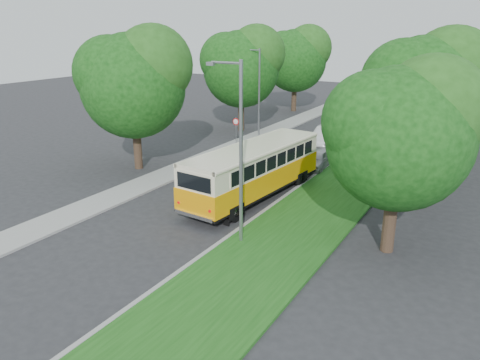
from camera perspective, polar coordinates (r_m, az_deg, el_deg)
The scene contains 13 objects.
ground at distance 25.27m, azimuth -5.52°, elevation -3.31°, with size 120.00×120.00×0.00m, color #29292C.
curb at distance 27.67m, azimuth 6.63°, elevation -1.23°, with size 0.20×70.00×0.15m, color gray.
grass_verge at distance 26.89m, azimuth 11.21°, elevation -2.07°, with size 4.50×70.00×0.13m, color #1B4F15.
sidewalk at distance 31.75m, azimuth -7.38°, elevation 1.30°, with size 2.20×70.00×0.12m, color gray.
treeline at distance 38.65m, azimuth 14.30°, elevation 12.81°, with size 24.27×41.91×9.46m.
lamppost_near at distance 19.72m, azimuth -0.11°, elevation 3.91°, with size 1.71×0.16×8.00m.
lamppost_far at distance 39.94m, azimuth 2.23°, elevation 10.89°, with size 1.71×0.16×7.50m.
warning_sign at distance 36.78m, azimuth -0.50°, elevation 6.46°, with size 0.56×0.10×2.50m.
vintage_bus at distance 26.02m, azimuth 1.72°, elevation 1.00°, with size 2.66×10.33×3.07m, color #FFA108, non-canonical shape.
car_silver at distance 32.25m, azimuth 9.36°, elevation 2.57°, with size 1.54×3.83×1.30m, color #A0A1A4.
car_white at distance 38.46m, azimuth 10.46°, elevation 5.24°, with size 1.63×4.67×1.54m, color silver.
car_blue at distance 40.00m, azimuth 11.25°, elevation 5.59°, with size 1.95×4.81×1.40m, color navy.
car_grey at distance 50.02m, azimuth 17.28°, elevation 7.61°, with size 2.22×4.82×1.34m, color #515458.
Camera 1 is at (13.81, -19.01, 9.29)m, focal length 35.00 mm.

